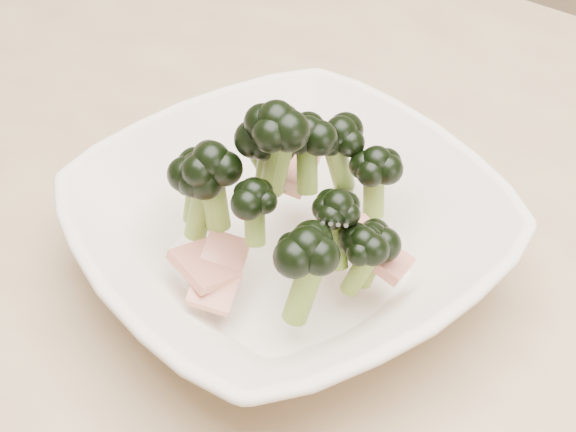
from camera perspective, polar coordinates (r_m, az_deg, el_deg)
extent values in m
cube|color=tan|center=(0.59, 11.43, -5.11)|extent=(1.20, 0.80, 0.04)
cylinder|color=tan|center=(1.29, -4.62, 3.81)|extent=(0.06, 0.06, 0.71)
imported|color=beige|center=(0.54, 0.00, -1.27)|extent=(0.34, 0.34, 0.07)
cylinder|color=olive|center=(0.51, 5.83, -3.31)|extent=(0.02, 0.02, 0.04)
ellipsoid|color=black|center=(0.50, 6.00, -1.57)|extent=(0.03, 0.03, 0.03)
cylinder|color=olive|center=(0.50, -2.38, -0.25)|extent=(0.02, 0.02, 0.04)
ellipsoid|color=black|center=(0.49, -2.46, 1.64)|extent=(0.03, 0.03, 0.03)
cylinder|color=olive|center=(0.54, -6.17, 0.81)|extent=(0.02, 0.03, 0.05)
ellipsoid|color=black|center=(0.52, -6.42, 3.37)|extent=(0.04, 0.04, 0.03)
cylinder|color=olive|center=(0.50, 5.20, -3.86)|extent=(0.02, 0.02, 0.04)
ellipsoid|color=black|center=(0.49, 5.38, -1.82)|extent=(0.03, 0.03, 0.03)
cylinder|color=olive|center=(0.56, 6.11, 1.83)|extent=(0.02, 0.02, 0.04)
ellipsoid|color=black|center=(0.54, 6.31, 3.86)|extent=(0.04, 0.04, 0.03)
cylinder|color=olive|center=(0.50, -0.80, 3.86)|extent=(0.03, 0.02, 0.05)
ellipsoid|color=black|center=(0.48, -0.84, 6.83)|extent=(0.04, 0.04, 0.03)
cylinder|color=olive|center=(0.53, 1.37, 3.76)|extent=(0.02, 0.02, 0.04)
ellipsoid|color=black|center=(0.51, 1.42, 6.01)|extent=(0.04, 0.04, 0.03)
cylinder|color=olive|center=(0.53, -5.29, 1.42)|extent=(0.03, 0.02, 0.05)
ellipsoid|color=black|center=(0.51, -5.50, 3.98)|extent=(0.04, 0.04, 0.03)
cylinder|color=olive|center=(0.52, -1.47, 3.21)|extent=(0.02, 0.02, 0.05)
ellipsoid|color=black|center=(0.50, -1.53, 5.87)|extent=(0.04, 0.04, 0.03)
cylinder|color=olive|center=(0.50, 3.43, -1.46)|extent=(0.03, 0.02, 0.05)
ellipsoid|color=black|center=(0.48, 3.56, 0.77)|extent=(0.03, 0.03, 0.03)
cylinder|color=olive|center=(0.56, 3.65, 3.63)|extent=(0.02, 0.03, 0.05)
ellipsoid|color=black|center=(0.55, 3.78, 5.94)|extent=(0.04, 0.04, 0.03)
cylinder|color=olive|center=(0.55, -1.44, 3.32)|extent=(0.03, 0.02, 0.04)
ellipsoid|color=black|center=(0.53, -1.48, 5.41)|extent=(0.04, 0.04, 0.03)
cylinder|color=olive|center=(0.49, 1.25, -4.95)|extent=(0.02, 0.03, 0.06)
ellipsoid|color=black|center=(0.46, 1.31, -2.15)|extent=(0.04, 0.04, 0.03)
cylinder|color=olive|center=(0.56, -6.72, 1.14)|extent=(0.01, 0.02, 0.04)
ellipsoid|color=black|center=(0.54, -6.91, 2.88)|extent=(0.03, 0.03, 0.02)
cube|color=maroon|center=(0.56, 0.51, 2.99)|extent=(0.04, 0.05, 0.02)
cube|color=maroon|center=(0.53, 4.58, -1.61)|extent=(0.04, 0.04, 0.01)
cube|color=maroon|center=(0.57, 0.38, 3.19)|extent=(0.04, 0.05, 0.01)
cube|color=maroon|center=(0.52, -5.96, -3.53)|extent=(0.05, 0.04, 0.02)
cube|color=maroon|center=(0.52, -4.93, -3.97)|extent=(0.05, 0.06, 0.03)
cube|color=maroon|center=(0.52, 6.07, -2.44)|extent=(0.05, 0.04, 0.03)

